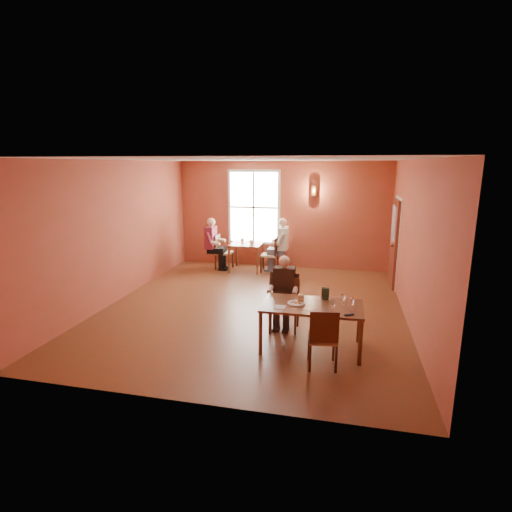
% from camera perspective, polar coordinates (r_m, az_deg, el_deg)
% --- Properties ---
extents(ground, '(6.00, 7.00, 0.01)m').
position_cam_1_polar(ground, '(8.39, -0.30, -7.31)').
color(ground, brown).
rests_on(ground, ground).
extents(wall_back, '(6.00, 0.04, 3.00)m').
position_cam_1_polar(wall_back, '(11.39, 3.67, 5.88)').
color(wall_back, brown).
rests_on(wall_back, ground).
extents(wall_front, '(6.00, 0.04, 3.00)m').
position_cam_1_polar(wall_front, '(4.74, -9.91, -4.57)').
color(wall_front, brown).
rests_on(wall_front, ground).
extents(wall_left, '(0.04, 7.00, 3.00)m').
position_cam_1_polar(wall_left, '(9.14, -19.00, 3.41)').
color(wall_left, brown).
rests_on(wall_left, ground).
extents(wall_right, '(0.04, 7.00, 3.00)m').
position_cam_1_polar(wall_right, '(7.89, 21.44, 1.78)').
color(wall_right, brown).
rests_on(wall_right, ground).
extents(ceiling, '(6.00, 7.00, 0.04)m').
position_cam_1_polar(ceiling, '(7.87, -0.33, 13.64)').
color(ceiling, white).
rests_on(ceiling, wall_back).
extents(window, '(1.36, 0.10, 1.96)m').
position_cam_1_polar(window, '(11.47, -0.33, 6.96)').
color(window, white).
rests_on(window, wall_back).
extents(door, '(0.12, 1.04, 2.10)m').
position_cam_1_polar(door, '(10.20, 19.05, 1.78)').
color(door, maroon).
rests_on(door, ground).
extents(wall_sconce, '(0.16, 0.16, 0.28)m').
position_cam_1_polar(wall_sconce, '(11.12, 8.28, 9.22)').
color(wall_sconce, brown).
rests_on(wall_sconce, wall_back).
extents(main_table, '(1.58, 0.89, 0.74)m').
position_cam_1_polar(main_table, '(6.56, 7.93, -9.96)').
color(main_table, brown).
rests_on(main_table, ground).
extents(chair_diner_main, '(0.41, 0.41, 0.92)m').
position_cam_1_polar(chair_diner_main, '(7.18, 4.40, -7.04)').
color(chair_diner_main, brown).
rests_on(chair_diner_main, ground).
extents(diner_main, '(0.50, 0.50, 1.26)m').
position_cam_1_polar(diner_main, '(7.09, 4.39, -5.82)').
color(diner_main, black).
rests_on(diner_main, ground).
extents(chair_empty, '(0.46, 0.46, 0.92)m').
position_cam_1_polar(chair_empty, '(6.00, 9.50, -11.34)').
color(chair_empty, brown).
rests_on(chair_empty, ground).
extents(plate_food, '(0.37, 0.37, 0.04)m').
position_cam_1_polar(plate_food, '(6.43, 5.77, -6.65)').
color(plate_food, silver).
rests_on(plate_food, main_table).
extents(sandwich, '(0.09, 0.09, 0.11)m').
position_cam_1_polar(sandwich, '(6.49, 6.43, -6.12)').
color(sandwich, tan).
rests_on(sandwich, main_table).
extents(goblet_a, '(0.08, 0.08, 0.18)m').
position_cam_1_polar(goblet_a, '(6.46, 12.33, -6.09)').
color(goblet_a, white).
rests_on(goblet_a, main_table).
extents(goblet_b, '(0.10, 0.10, 0.21)m').
position_cam_1_polar(goblet_b, '(6.27, 13.49, -6.64)').
color(goblet_b, white).
rests_on(goblet_b, main_table).
extents(goblet_c, '(0.10, 0.10, 0.20)m').
position_cam_1_polar(goblet_c, '(6.18, 10.89, -6.86)').
color(goblet_c, white).
rests_on(goblet_c, main_table).
extents(menu_stand, '(0.12, 0.06, 0.20)m').
position_cam_1_polar(menu_stand, '(6.65, 9.88, -5.34)').
color(menu_stand, '#26442F').
rests_on(menu_stand, main_table).
extents(knife, '(0.19, 0.11, 0.00)m').
position_cam_1_polar(knife, '(6.21, 7.57, -7.58)').
color(knife, silver).
rests_on(knife, main_table).
extents(napkin, '(0.18, 0.18, 0.01)m').
position_cam_1_polar(napkin, '(6.27, 3.43, -7.28)').
color(napkin, silver).
rests_on(napkin, main_table).
extents(sunglasses, '(0.14, 0.11, 0.02)m').
position_cam_1_polar(sunglasses, '(6.10, 13.19, -8.15)').
color(sunglasses, black).
rests_on(sunglasses, main_table).
extents(second_table, '(0.87, 0.87, 0.77)m').
position_cam_1_polar(second_table, '(11.14, -1.36, -0.11)').
color(second_table, brown).
rests_on(second_table, ground).
extents(chair_diner_white, '(0.43, 0.43, 0.97)m').
position_cam_1_polar(chair_diner_white, '(10.98, 1.93, 0.25)').
color(chair_diner_white, '#4A2D14').
rests_on(chair_diner_white, ground).
extents(diner_white, '(0.57, 0.57, 1.43)m').
position_cam_1_polar(diner_white, '(10.92, 2.09, 1.42)').
color(diner_white, white).
rests_on(diner_white, ground).
extents(chair_diner_maroon, '(0.43, 0.43, 0.98)m').
position_cam_1_polar(chair_diner_maroon, '(11.29, -4.57, 0.58)').
color(chair_diner_maroon, brown).
rests_on(chair_diner_maroon, ground).
extents(diner_maroon, '(0.56, 0.56, 1.41)m').
position_cam_1_polar(diner_maroon, '(11.25, -4.73, 1.66)').
color(diner_maroon, maroon).
rests_on(diner_maroon, ground).
extents(cup_a, '(0.16, 0.16, 0.11)m').
position_cam_1_polar(cup_a, '(10.94, -0.64, 1.99)').
color(cup_a, silver).
rests_on(cup_a, second_table).
extents(cup_b, '(0.15, 0.15, 0.10)m').
position_cam_1_polar(cup_b, '(11.23, -1.96, 2.27)').
color(cup_b, silver).
rests_on(cup_b, second_table).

